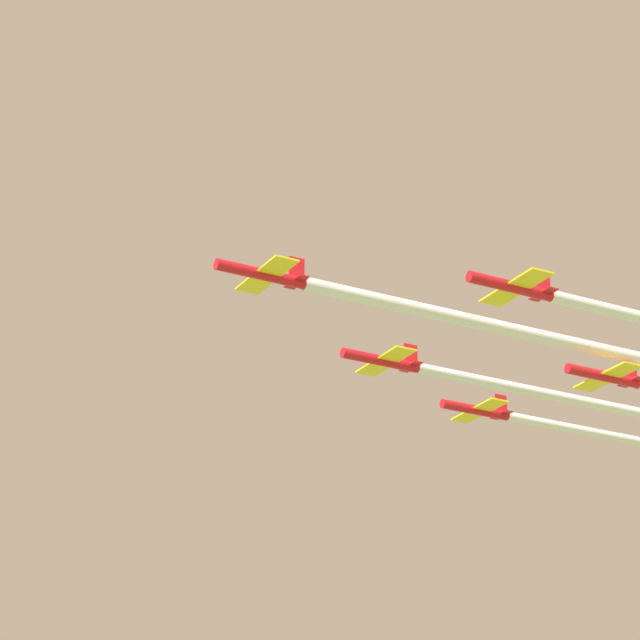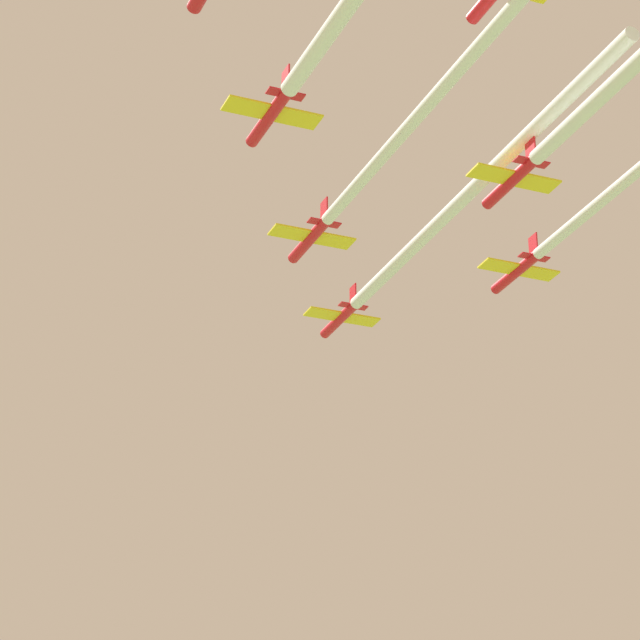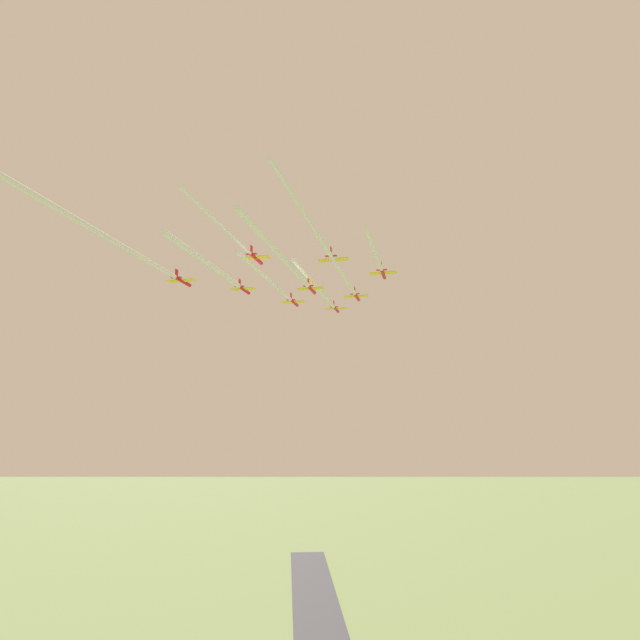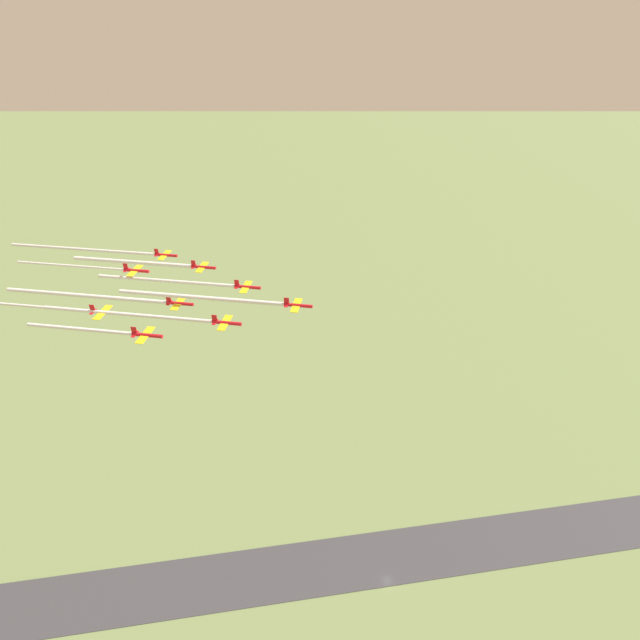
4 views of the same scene
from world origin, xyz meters
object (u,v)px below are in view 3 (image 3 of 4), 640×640
object	(u,v)px
jet_3	(243,289)
jet_8	(334,260)
jet_4	(311,289)
jet_2	(356,296)
jet_6	(182,281)
jet_5	(383,273)
jet_7	(256,258)
jet_1	(294,302)
jet_0	(336,309)

from	to	relation	value
jet_3	jet_8	size ratio (longest dim) A/B	1.00
jet_4	jet_8	world-z (taller)	jet_8
jet_2	jet_6	distance (m)	53.22
jet_6	jet_8	size ratio (longest dim) A/B	1.00
jet_5	jet_7	xyz separation A→B (m)	(19.91, -28.69, 0.91)
jet_1	jet_5	bearing A→B (deg)	-29.54
jet_4	jet_0	bearing A→B (deg)	90.00
jet_5	jet_0	bearing A→B (deg)	120.47
jet_0	jet_1	bearing A→B (deg)	-120.47
jet_1	jet_8	distance (m)	39.95
jet_3	jet_7	distance (m)	20.16
jet_1	jet_3	size ratio (longest dim) A/B	1.00
jet_3	jet_6	world-z (taller)	jet_3
jet_4	jet_7	bearing A→B (deg)	-120.47
jet_1	jet_2	size ratio (longest dim) A/B	1.00
jet_4	jet_6	size ratio (longest dim) A/B	1.00
jet_2	jet_7	world-z (taller)	jet_7
jet_4	jet_6	xyz separation A→B (m)	(19.91, -28.69, -0.67)
jet_5	jet_7	bearing A→B (deg)	-150.46
jet_1	jet_6	distance (m)	39.99
jet_0	jet_2	size ratio (longest dim) A/B	1.00
jet_7	jet_8	bearing A→B (deg)	0.00
jet_1	jet_3	bearing A→B (deg)	-120.47
jet_2	jet_7	xyz separation A→B (m)	(36.13, -17.03, 2.21)
jet_7	jet_2	bearing A→B (deg)	59.53
jet_2	jet_4	world-z (taller)	jet_2
jet_4	jet_7	xyz separation A→B (m)	(18.07, -8.52, 3.96)
jet_1	jet_2	distance (m)	20.26
jet_3	jet_4	size ratio (longest dim) A/B	1.00
jet_1	jet_7	distance (m)	34.55
jet_0	jet_8	xyz separation A→B (m)	(50.51, 14.79, -0.79)
jet_4	jet_5	world-z (taller)	jet_5
jet_0	jet_6	xyz separation A→B (m)	(54.20, -25.55, -3.18)
jet_6	jet_7	size ratio (longest dim) A/B	1.00
jet_5	jet_8	size ratio (longest dim) A/B	1.00
jet_1	jet_8	bearing A→B (deg)	-59.53
jet_6	jet_5	bearing A→B (deg)	18.78
jet_6	jet_8	distance (m)	40.58
jet_2	jet_3	bearing A→B (deg)	-150.46
jet_3	jet_6	size ratio (longest dim) A/B	1.00
jet_0	jet_5	world-z (taller)	jet_5
jet_2	jet_7	size ratio (longest dim) A/B	1.00
jet_0	jet_4	size ratio (longest dim) A/B	1.00
jet_3	jet_7	xyz separation A→B (m)	(16.22, 11.65, 2.73)
jet_5	jet_3	bearing A→B (deg)	-180.00
jet_3	jet_8	distance (m)	34.92
jet_5	jet_2	bearing A→B (deg)	120.47
jet_1	jet_2	xyz separation A→B (m)	(-1.85, 20.17, 0.61)
jet_1	jet_3	xyz separation A→B (m)	(18.07, -8.52, 0.09)
jet_0	jet_7	size ratio (longest dim) A/B	1.00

